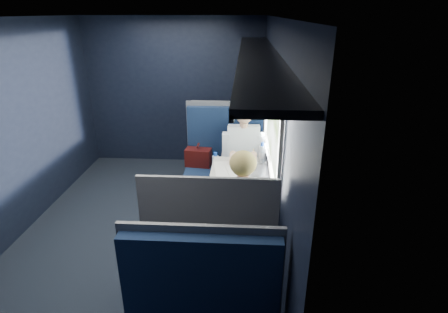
# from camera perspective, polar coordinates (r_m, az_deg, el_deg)

# --- Properties ---
(ground) EXTENTS (2.80, 4.20, 0.01)m
(ground) POSITION_cam_1_polar(r_m,az_deg,el_deg) (4.24, -12.50, -11.72)
(ground) COLOR black
(room_shell) EXTENTS (3.00, 4.40, 2.40)m
(room_shell) POSITION_cam_1_polar(r_m,az_deg,el_deg) (3.63, -14.10, 8.03)
(room_shell) COLOR black
(room_shell) RESTS_ON ground
(table) EXTENTS (0.62, 1.00, 0.74)m
(table) POSITION_cam_1_polar(r_m,az_deg,el_deg) (3.75, 2.02, -4.09)
(table) COLOR #54565E
(table) RESTS_ON ground
(seat_bay_near) EXTENTS (1.04, 0.62, 1.26)m
(seat_bay_near) POSITION_cam_1_polar(r_m,az_deg,el_deg) (4.65, -0.15, -1.87)
(seat_bay_near) COLOR #0C1835
(seat_bay_near) RESTS_ON ground
(seat_bay_far) EXTENTS (1.04, 0.62, 1.26)m
(seat_bay_far) POSITION_cam_1_polar(r_m,az_deg,el_deg) (3.15, -1.91, -15.24)
(seat_bay_far) COLOR #0C1835
(seat_bay_far) RESTS_ON ground
(seat_row_front) EXTENTS (1.04, 0.51, 1.16)m
(seat_row_front) POSITION_cam_1_polar(r_m,az_deg,el_deg) (5.51, 0.59, 1.98)
(seat_row_front) COLOR #0C1835
(seat_row_front) RESTS_ON ground
(man) EXTENTS (0.53, 0.56, 1.32)m
(man) POSITION_cam_1_polar(r_m,az_deg,el_deg) (4.37, 3.16, 0.65)
(man) COLOR black
(man) RESTS_ON ground
(woman) EXTENTS (0.53, 0.56, 1.32)m
(woman) POSITION_cam_1_polar(r_m,az_deg,el_deg) (3.10, 2.95, -8.91)
(woman) COLOR black
(woman) RESTS_ON ground
(papers) EXTENTS (0.59, 0.77, 0.01)m
(papers) POSITION_cam_1_polar(r_m,az_deg,el_deg) (3.73, 2.37, -2.88)
(papers) COLOR white
(papers) RESTS_ON table
(laptop) EXTENTS (0.28, 0.36, 0.27)m
(laptop) POSITION_cam_1_polar(r_m,az_deg,el_deg) (3.79, 6.17, -1.43)
(laptop) COLOR silver
(laptop) RESTS_ON table
(bottle_small) EXTENTS (0.07, 0.07, 0.24)m
(bottle_small) POSITION_cam_1_polar(r_m,az_deg,el_deg) (4.02, 6.23, 0.52)
(bottle_small) COLOR silver
(bottle_small) RESTS_ON table
(cup) EXTENTS (0.07, 0.07, 0.10)m
(cup) POSITION_cam_1_polar(r_m,az_deg,el_deg) (4.11, 6.36, 0.12)
(cup) COLOR white
(cup) RESTS_ON table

